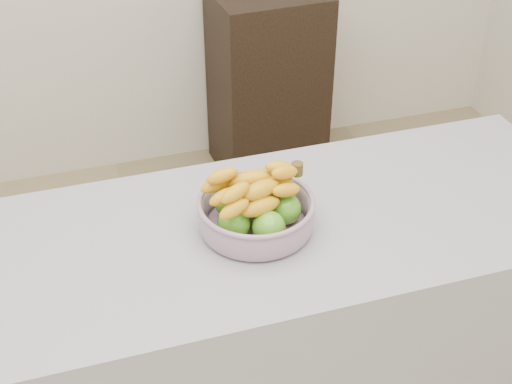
{
  "coord_description": "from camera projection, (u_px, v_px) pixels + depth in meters",
  "views": [
    {
      "loc": [
        -0.23,
        -1.04,
        1.9
      ],
      "look_at": [
        0.16,
        0.2,
        1.0
      ],
      "focal_mm": 50.0,
      "sensor_mm": 36.0,
      "label": 1
    }
  ],
  "objects": [
    {
      "name": "fruit_bowl",
      "position": [
        256.0,
        210.0,
        1.61
      ],
      "size": [
        0.27,
        0.27,
        0.15
      ],
      "rotation": [
        0.0,
        0.0,
        0.13
      ],
      "color": "#A4B2C5",
      "rests_on": "counter"
    },
    {
      "name": "cabinet",
      "position": [
        268.0,
        84.0,
        3.28
      ],
      "size": [
        0.5,
        0.41,
        0.86
      ],
      "primitive_type": "cube",
      "rotation": [
        0.0,
        0.0,
        0.05
      ],
      "color": "black",
      "rests_on": "ground"
    },
    {
      "name": "counter",
      "position": [
        197.0,
        376.0,
        1.85
      ],
      "size": [
        2.0,
        0.6,
        0.9
      ],
      "primitive_type": "cube",
      "color": "gray",
      "rests_on": "ground"
    }
  ]
}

